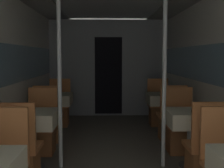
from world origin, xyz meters
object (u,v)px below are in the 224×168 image
object	(u,v)px
dining_table_left_2	(54,101)
dining_table_right_2	(164,100)
chair_right_far_2	(159,111)
dining_table_right_1	(192,120)
chair_left_far_1	(41,134)
chair_right_near_2	(171,123)
dining_table_left_1	(32,121)
chair_left_near_1	(20,160)
support_pole_left_1	(60,79)
chair_right_near_1	(206,159)
chair_right_far_1	(180,133)
chair_left_near_2	(49,124)
chair_left_far_2	(59,112)
support_pole_right_1	(164,79)

from	to	relation	value
dining_table_left_2	dining_table_right_2	bearing A→B (deg)	0.00
dining_table_left_2	chair_right_far_2	world-z (taller)	chair_right_far_2
dining_table_right_1	chair_left_far_1	bearing A→B (deg)	163.94
dining_table_left_2	chair_right_near_2	distance (m)	2.14
dining_table_left_1	chair_left_near_1	size ratio (longest dim) A/B	0.76
dining_table_left_2	chair_right_far_2	size ratio (longest dim) A/B	0.76
chair_left_far_1	support_pole_left_1	distance (m)	1.09
dining_table_right_1	chair_right_near_1	xyz separation A→B (m)	(0.00, -0.58, -0.31)
chair_right_far_1	dining_table_left_1	bearing A→B (deg)	16.06
dining_table_left_1	chair_left_near_2	size ratio (longest dim) A/B	0.76
dining_table_right_1	chair_right_near_1	distance (m)	0.66
chair_left_far_2	chair_left_near_2	bearing A→B (deg)	90.00
chair_left_far_1	chair_right_near_2	distance (m)	2.13
chair_left_near_2	chair_right_near_1	size ratio (longest dim) A/B	1.00
chair_left_far_1	chair_right_far_1	bearing A→B (deg)	-180.00
chair_right_near_1	dining_table_right_2	distance (m)	2.40
chair_left_near_1	support_pole_left_1	distance (m)	1.09
dining_table_left_1	chair_left_far_1	distance (m)	0.66
support_pole_left_1	support_pole_right_1	distance (m)	1.31
dining_table_left_1	support_pole_left_1	distance (m)	0.64
support_pole_right_1	chair_right_far_2	xyz separation A→B (m)	(0.36, 2.38, -0.84)
chair_left_near_2	support_pole_right_1	world-z (taller)	support_pole_right_1
support_pole_left_1	dining_table_right_1	xyz separation A→B (m)	(1.67, 0.00, -0.53)
chair_right_far_1	chair_left_near_1	bearing A→B (deg)	29.93
dining_table_left_2	chair_right_far_1	size ratio (longest dim) A/B	0.76
chair_left_near_1	dining_table_right_2	bearing A→B (deg)	49.57
support_pole_left_1	dining_table_left_2	size ratio (longest dim) A/B	3.14
chair_right_far_1	dining_table_right_2	world-z (taller)	chair_right_far_1
chair_left_near_1	dining_table_right_1	world-z (taller)	chair_left_near_1
dining_table_left_1	chair_right_far_2	distance (m)	3.15
dining_table_right_1	chair_right_far_2	xyz separation A→B (m)	(0.00, 2.38, -0.31)
chair_left_near_2	dining_table_right_1	distance (m)	2.39
chair_left_far_2	support_pole_right_1	xyz separation A→B (m)	(1.67, -2.38, 0.84)
dining_table_right_1	support_pole_right_1	size ratio (longest dim) A/B	0.32
chair_right_near_1	chair_right_far_1	world-z (taller)	same
chair_left_far_2	chair_right_far_2	world-z (taller)	same
dining_table_right_1	chair_right_near_2	world-z (taller)	chair_right_near_2
chair_right_far_1	chair_right_near_2	world-z (taller)	same
chair_left_near_2	chair_left_near_1	bearing A→B (deg)	-90.00
support_pole_left_1	chair_left_near_1	bearing A→B (deg)	-121.59
chair_left_far_1	chair_right_far_2	world-z (taller)	same
chair_left_far_1	chair_right_far_1	distance (m)	2.03
chair_left_far_1	chair_left_near_2	size ratio (longest dim) A/B	1.00
dining_table_right_1	support_pole_right_1	xyz separation A→B (m)	(-0.36, 0.00, 0.53)
chair_left_far_1	chair_left_near_1	bearing A→B (deg)	90.00
chair_right_near_2	chair_right_far_2	bearing A→B (deg)	90.00
dining_table_left_2	chair_left_far_2	xyz separation A→B (m)	(0.00, 0.58, -0.31)
chair_left_near_1	chair_left_far_1	world-z (taller)	same
chair_left_near_1	chair_right_near_1	distance (m)	2.03
chair_left_near_2	chair_right_near_1	distance (m)	2.71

